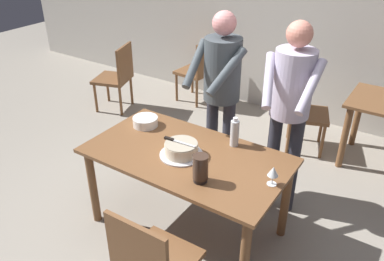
# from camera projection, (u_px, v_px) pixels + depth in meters

# --- Properties ---
(ground_plane) EXTENTS (14.00, 14.00, 0.00)m
(ground_plane) POSITION_uv_depth(u_px,v_px,m) (187.00, 226.00, 3.43)
(ground_plane) COLOR gray
(back_wall) EXTENTS (10.00, 0.12, 2.70)m
(back_wall) POSITION_uv_depth(u_px,v_px,m) (310.00, 12.00, 4.68)
(back_wall) COLOR #BCB7AD
(back_wall) RESTS_ON ground_plane
(main_dining_table) EXTENTS (1.59, 0.88, 0.75)m
(main_dining_table) POSITION_uv_depth(u_px,v_px,m) (187.00, 165.00, 3.11)
(main_dining_table) COLOR brown
(main_dining_table) RESTS_ON ground_plane
(cake_on_platter) EXTENTS (0.34, 0.34, 0.11)m
(cake_on_platter) POSITION_uv_depth(u_px,v_px,m) (181.00, 150.00, 3.02)
(cake_on_platter) COLOR silver
(cake_on_platter) RESTS_ON main_dining_table
(cake_knife) EXTENTS (0.27, 0.04, 0.02)m
(cake_knife) POSITION_uv_depth(u_px,v_px,m) (173.00, 140.00, 3.02)
(cake_knife) COLOR silver
(cake_knife) RESTS_ON cake_on_platter
(plate_stack) EXTENTS (0.22, 0.22, 0.08)m
(plate_stack) POSITION_uv_depth(u_px,v_px,m) (145.00, 122.00, 3.44)
(plate_stack) COLOR white
(plate_stack) RESTS_ON main_dining_table
(wine_glass_near) EXTENTS (0.08, 0.08, 0.14)m
(wine_glass_near) POSITION_uv_depth(u_px,v_px,m) (273.00, 172.00, 2.67)
(wine_glass_near) COLOR silver
(wine_glass_near) RESTS_ON main_dining_table
(water_bottle) EXTENTS (0.07, 0.07, 0.25)m
(water_bottle) POSITION_uv_depth(u_px,v_px,m) (235.00, 133.00, 3.12)
(water_bottle) COLOR silver
(water_bottle) RESTS_ON main_dining_table
(hurricane_lamp) EXTENTS (0.11, 0.11, 0.21)m
(hurricane_lamp) POSITION_uv_depth(u_px,v_px,m) (200.00, 169.00, 2.70)
(hurricane_lamp) COLOR black
(hurricane_lamp) RESTS_ON main_dining_table
(person_cutting_cake) EXTENTS (0.47, 0.56, 1.72)m
(person_cutting_cake) POSITION_uv_depth(u_px,v_px,m) (221.00, 86.00, 3.41)
(person_cutting_cake) COLOR #2D2D38
(person_cutting_cake) RESTS_ON ground_plane
(person_standing_beside) EXTENTS (0.46, 0.57, 1.72)m
(person_standing_beside) POSITION_uv_depth(u_px,v_px,m) (290.00, 101.00, 3.13)
(person_standing_beside) COLOR #2D2D38
(person_standing_beside) RESTS_ON ground_plane
(background_chair_0) EXTENTS (0.56, 0.56, 0.90)m
(background_chair_0) POSITION_uv_depth(u_px,v_px,m) (302.00, 109.00, 4.34)
(background_chair_0) COLOR brown
(background_chair_0) RESTS_ON ground_plane
(background_chair_1) EXTENTS (0.56, 0.56, 0.90)m
(background_chair_1) POSITION_uv_depth(u_px,v_px,m) (117.00, 75.00, 5.22)
(background_chair_1) COLOR brown
(background_chair_1) RESTS_ON ground_plane
(background_chair_2) EXTENTS (0.48, 0.48, 0.90)m
(background_chair_2) POSITION_uv_depth(u_px,v_px,m) (199.00, 69.00, 5.43)
(background_chair_2) COLOR brown
(background_chair_2) RESTS_ON ground_plane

